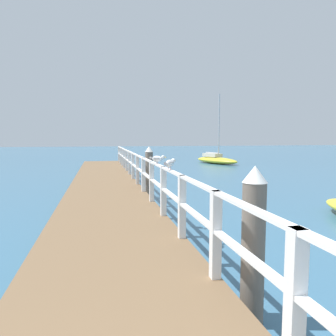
% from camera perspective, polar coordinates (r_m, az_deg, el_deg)
% --- Properties ---
extents(pier_deck, '(2.54, 24.26, 0.49)m').
position_cam_1_polar(pier_deck, '(11.83, -11.27, -4.25)').
color(pier_deck, brown).
rests_on(pier_deck, ground_plane).
extents(pier_railing, '(0.12, 22.78, 1.10)m').
position_cam_1_polar(pier_railing, '(11.79, -5.55, 0.33)').
color(pier_railing, white).
rests_on(pier_railing, pier_deck).
extents(dock_piling_near, '(0.29, 0.29, 1.92)m').
position_cam_1_polar(dock_piling_near, '(3.98, 15.16, -13.35)').
color(dock_piling_near, '#6B6056').
rests_on(dock_piling_near, ground_plane).
extents(dock_piling_far, '(0.29, 0.29, 1.92)m').
position_cam_1_polar(dock_piling_far, '(11.49, -3.43, -0.81)').
color(dock_piling_far, '#6B6056').
rests_on(dock_piling_far, ground_plane).
extents(seagull_foreground, '(0.32, 0.41, 0.21)m').
position_cam_1_polar(seagull_foreground, '(6.34, 0.35, 0.93)').
color(seagull_foreground, white).
rests_on(seagull_foreground, pier_railing).
extents(seagull_background, '(0.37, 0.37, 0.21)m').
position_cam_1_polar(seagull_background, '(7.71, -1.94, 1.76)').
color(seagull_background, white).
rests_on(seagull_background, pier_railing).
extents(boat_2, '(3.00, 5.11, 5.86)m').
position_cam_1_polar(boat_2, '(27.32, 8.71, 1.55)').
color(boat_2, gold).
rests_on(boat_2, ground_plane).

